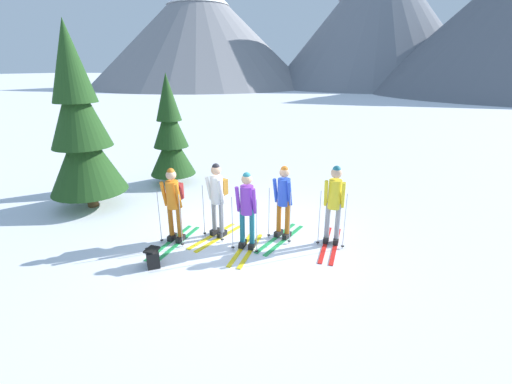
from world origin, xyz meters
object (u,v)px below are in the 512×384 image
Objects in this scene: skier_in_purple at (247,208)px; skier_in_blue at (283,200)px; pine_tree_mid at (80,128)px; skier_in_white at (217,196)px; pine_tree_near at (170,135)px; backpack_on_snow_front at (153,257)px; skier_in_orange at (174,201)px; skier_in_yellow at (334,200)px.

skier_in_purple reaches higher than skier_in_blue.
skier_in_purple is 0.95m from skier_in_blue.
skier_in_purple is 0.35× the size of pine_tree_mid.
skier_in_white is at bearing 155.44° from skier_in_purple.
backpack_on_snow_front is at bearing -65.11° from pine_tree_near.
skier_in_orange is 1.65m from skier_in_purple.
skier_in_purple is 0.48× the size of pine_tree_near.
pine_tree_mid is at bearing -114.86° from pine_tree_near.
pine_tree_mid is (-4.14, 0.68, 1.23)m from skier_in_white.
skier_in_purple is at bearing -131.37° from skier_in_blue.
skier_in_blue is at bearing 12.93° from skier_in_white.
skier_in_orange is 1.34m from backpack_on_snow_front.
skier_in_blue is 0.36× the size of pine_tree_mid.
pine_tree_mid reaches higher than pine_tree_near.
skier_in_white reaches higher than skier_in_orange.
skier_in_white is 1.02× the size of skier_in_purple.
skier_in_white reaches higher than backpack_on_snow_front.
skier_in_yellow is at bearing -26.88° from pine_tree_near.
pine_tree_mid reaches higher than skier_in_yellow.
skier_in_white is 1.00× the size of skier_in_blue.
backpack_on_snow_front is (0.08, -1.09, -0.78)m from skier_in_orange.
skier_in_white is at bearing -167.07° from skier_in_blue.
pine_tree_near is (-2.97, 3.20, 0.65)m from skier_in_white.
backpack_on_snow_front is at bearing -141.85° from skier_in_purple.
skier_in_blue reaches higher than backpack_on_snow_front.
skier_in_blue is 4.39× the size of backpack_on_snow_front.
skier_in_purple is at bearing 38.15° from backpack_on_snow_front.
skier_in_yellow is at bearing 15.23° from skier_in_orange.
skier_in_purple is at bearing -43.31° from pine_tree_near.
skier_in_white is 4.42m from pine_tree_near.
pine_tree_mid is 12.20× the size of backpack_on_snow_front.
skier_in_blue is 5.32m from pine_tree_near.
skier_in_white is at bearing -9.26° from pine_tree_mid.
pine_tree_near is at bearing 147.05° from skier_in_blue.
skier_in_orange is 3.75m from pine_tree_mid.
skier_in_blue is at bearing 20.67° from skier_in_orange.
skier_in_yellow is (3.38, 0.92, 0.06)m from skier_in_orange.
pine_tree_mid is at bearing 177.63° from skier_in_yellow.
skier_in_purple is at bearing -11.96° from pine_tree_mid.
pine_tree_mid is (-3.33, 1.20, 1.26)m from skier_in_orange.
skier_in_orange reaches higher than backpack_on_snow_front.
backpack_on_snow_front is at bearing -148.72° from skier_in_yellow.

